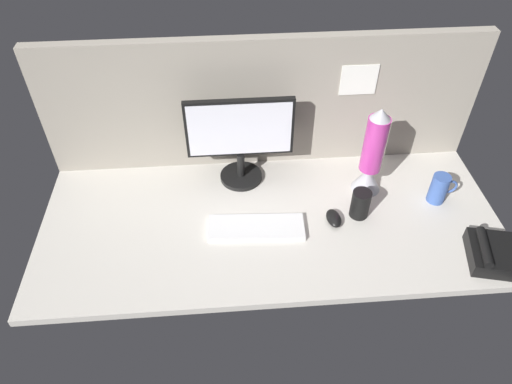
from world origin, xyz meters
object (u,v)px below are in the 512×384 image
lava_lamp (372,157)px  mouse (334,218)px  keyboard (256,228)px  mug_ceramic_blue (439,188)px  desk_phone (492,253)px  monitor (240,137)px  mug_black_travel (360,204)px

lava_lamp → mouse: bearing=-133.8°
lava_lamp → keyboard: bearing=-157.4°
mug_ceramic_blue → desk_phone: (8.62, -31.77, -3.21)cm
monitor → mouse: (34.71, -29.34, -19.84)cm
mug_black_travel → mug_ceramic_blue: size_ratio=0.94×
monitor → mug_ceramic_blue: size_ratio=3.42×
monitor → keyboard: 37.62cm
mouse → mug_black_travel: bearing=10.0°
mug_black_travel → lava_lamp: (6.68, 15.19, 10.56)cm
monitor → keyboard: bearing=-82.5°
keyboard → mug_ceramic_blue: size_ratio=2.91×
monitor → keyboard: monitor is taller
mug_ceramic_blue → lava_lamp: (-27.08, 9.46, 10.14)cm
lava_lamp → monitor: bearing=167.8°
mug_black_travel → desk_phone: 49.83cm
mug_ceramic_blue → desk_phone: size_ratio=0.57×
mug_ceramic_blue → lava_lamp: lava_lamp is taller
mug_ceramic_blue → lava_lamp: 30.43cm
monitor → desk_phone: (87.76, -52.47, -18.35)cm
keyboard → mug_ceramic_blue: (75.05, 10.55, 5.40)cm
keyboard → desk_phone: size_ratio=1.65×
mug_ceramic_blue → lava_lamp: size_ratio=0.32×
mouse → desk_phone: desk_phone is taller
mug_black_travel → mouse: bearing=-164.8°
desk_phone → lava_lamp: bearing=130.9°
monitor → mug_ceramic_blue: (79.14, -20.70, -15.14)cm
desk_phone → mouse: bearing=156.4°
mouse → mug_black_travel: 11.85cm
mouse → mug_ceramic_blue: (44.43, 8.64, 4.70)cm
keyboard → mug_ceramic_blue: 75.98cm
monitor → mug_black_travel: bearing=-30.2°
mouse → lava_lamp: size_ratio=0.24×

